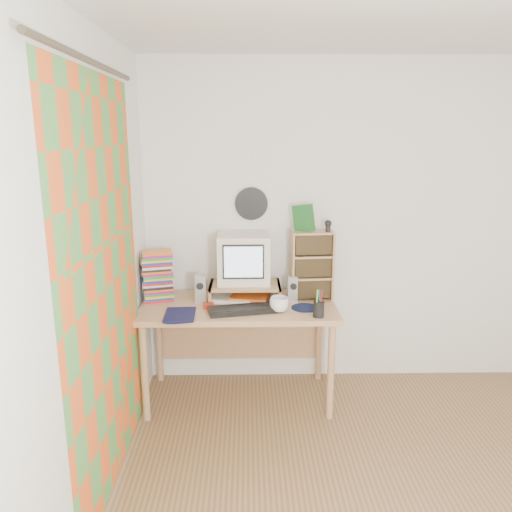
{
  "coord_description": "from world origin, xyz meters",
  "views": [
    {
      "loc": [
        -0.96,
        -2.04,
        1.95
      ],
      "look_at": [
        -0.9,
        1.33,
        1.12
      ],
      "focal_mm": 35.0,
      "sensor_mm": 36.0,
      "label": 1
    }
  ],
  "objects_px": {
    "dvd_stack": "(157,280)",
    "mug": "(279,304)",
    "desk": "(238,318)",
    "cd_rack": "(311,265)",
    "crt_monitor": "(244,259)",
    "keyboard": "(245,309)",
    "diary": "(165,314)"
  },
  "relations": [
    {
      "from": "desk",
      "to": "crt_monitor",
      "type": "distance_m",
      "value": 0.45
    },
    {
      "from": "crt_monitor",
      "to": "dvd_stack",
      "type": "distance_m",
      "value": 0.65
    },
    {
      "from": "crt_monitor",
      "to": "mug",
      "type": "xyz_separation_m",
      "value": [
        0.25,
        -0.32,
        -0.25
      ]
    },
    {
      "from": "crt_monitor",
      "to": "diary",
      "type": "distance_m",
      "value": 0.72
    },
    {
      "from": "diary",
      "to": "cd_rack",
      "type": "bearing_deg",
      "value": 18.14
    },
    {
      "from": "cd_rack",
      "to": "keyboard",
      "type": "bearing_deg",
      "value": -154.17
    },
    {
      "from": "cd_rack",
      "to": "mug",
      "type": "distance_m",
      "value": 0.44
    },
    {
      "from": "desk",
      "to": "cd_rack",
      "type": "distance_m",
      "value": 0.67
    },
    {
      "from": "crt_monitor",
      "to": "keyboard",
      "type": "relative_size",
      "value": 0.76
    },
    {
      "from": "keyboard",
      "to": "diary",
      "type": "bearing_deg",
      "value": 178.09
    },
    {
      "from": "desk",
      "to": "dvd_stack",
      "type": "distance_m",
      "value": 0.66
    },
    {
      "from": "diary",
      "to": "keyboard",
      "type": "bearing_deg",
      "value": 7.47
    },
    {
      "from": "desk",
      "to": "diary",
      "type": "bearing_deg",
      "value": -146.44
    },
    {
      "from": "dvd_stack",
      "to": "cd_rack",
      "type": "height_order",
      "value": "cd_rack"
    },
    {
      "from": "desk",
      "to": "keyboard",
      "type": "bearing_deg",
      "value": -78.0
    },
    {
      "from": "cd_rack",
      "to": "mug",
      "type": "relative_size",
      "value": 3.85
    },
    {
      "from": "desk",
      "to": "cd_rack",
      "type": "xyz_separation_m",
      "value": [
        0.54,
        0.06,
        0.39
      ]
    },
    {
      "from": "dvd_stack",
      "to": "mug",
      "type": "height_order",
      "value": "dvd_stack"
    },
    {
      "from": "diary",
      "to": "desk",
      "type": "bearing_deg",
      "value": 31.18
    },
    {
      "from": "keyboard",
      "to": "diary",
      "type": "distance_m",
      "value": 0.55
    },
    {
      "from": "desk",
      "to": "mug",
      "type": "xyz_separation_m",
      "value": [
        0.29,
        -0.23,
        0.19
      ]
    },
    {
      "from": "desk",
      "to": "dvd_stack",
      "type": "height_order",
      "value": "dvd_stack"
    },
    {
      "from": "dvd_stack",
      "to": "mug",
      "type": "xyz_separation_m",
      "value": [
        0.88,
        -0.26,
        -0.1
      ]
    },
    {
      "from": "crt_monitor",
      "to": "keyboard",
      "type": "bearing_deg",
      "value": -89.0
    },
    {
      "from": "cd_rack",
      "to": "diary",
      "type": "height_order",
      "value": "cd_rack"
    },
    {
      "from": "dvd_stack",
      "to": "cd_rack",
      "type": "xyz_separation_m",
      "value": [
        1.13,
        0.03,
        0.1
      ]
    },
    {
      "from": "dvd_stack",
      "to": "keyboard",
      "type": "bearing_deg",
      "value": -37.11
    },
    {
      "from": "desk",
      "to": "cd_rack",
      "type": "bearing_deg",
      "value": 6.45
    },
    {
      "from": "desk",
      "to": "crt_monitor",
      "type": "relative_size",
      "value": 3.69
    },
    {
      "from": "keyboard",
      "to": "mug",
      "type": "relative_size",
      "value": 3.79
    },
    {
      "from": "mug",
      "to": "diary",
      "type": "distance_m",
      "value": 0.78
    },
    {
      "from": "desk",
      "to": "dvd_stack",
      "type": "relative_size",
      "value": 4.64
    }
  ]
}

